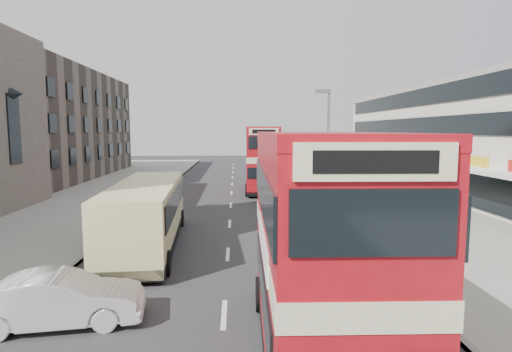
% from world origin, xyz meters
% --- Properties ---
extents(ground, '(160.00, 160.00, 0.00)m').
position_xyz_m(ground, '(0.00, 0.00, 0.00)').
color(ground, '#28282B').
rests_on(ground, ground).
extents(road_surface, '(12.00, 90.00, 0.01)m').
position_xyz_m(road_surface, '(0.00, 20.00, 0.01)').
color(road_surface, '#28282B').
rests_on(road_surface, ground).
extents(pavement_right, '(12.00, 90.00, 0.15)m').
position_xyz_m(pavement_right, '(12.00, 20.00, 0.07)').
color(pavement_right, gray).
rests_on(pavement_right, ground).
extents(pavement_left, '(12.00, 90.00, 0.15)m').
position_xyz_m(pavement_left, '(-12.00, 20.00, 0.07)').
color(pavement_left, gray).
rests_on(pavement_left, ground).
extents(kerb_left, '(0.20, 90.00, 0.16)m').
position_xyz_m(kerb_left, '(-6.10, 20.00, 0.07)').
color(kerb_left, gray).
rests_on(kerb_left, ground).
extents(kerb_right, '(0.20, 90.00, 0.16)m').
position_xyz_m(kerb_right, '(6.10, 20.00, 0.07)').
color(kerb_right, gray).
rests_on(kerb_right, ground).
extents(brick_terrace, '(14.00, 28.00, 12.00)m').
position_xyz_m(brick_terrace, '(-22.00, 38.00, 6.00)').
color(brick_terrace, '#66594C').
rests_on(brick_terrace, ground).
extents(commercial_row, '(9.90, 46.20, 9.30)m').
position_xyz_m(commercial_row, '(19.95, 22.00, 4.70)').
color(commercial_row, beige).
rests_on(commercial_row, ground).
extents(street_lamp, '(1.00, 0.20, 8.12)m').
position_xyz_m(street_lamp, '(6.52, 18.00, 4.78)').
color(street_lamp, slate).
rests_on(street_lamp, ground).
extents(bus_main, '(2.78, 9.48, 5.20)m').
position_xyz_m(bus_main, '(2.29, -0.43, 2.74)').
color(bus_main, black).
rests_on(bus_main, ground).
extents(bus_second, '(3.12, 10.13, 5.52)m').
position_xyz_m(bus_second, '(2.76, 26.94, 2.91)').
color(bus_second, black).
rests_on(bus_second, ground).
extents(coach, '(3.32, 10.68, 2.79)m').
position_xyz_m(coach, '(-3.76, 9.38, 1.65)').
color(coach, black).
rests_on(coach, ground).
extents(car_left_front, '(4.71, 2.19, 1.49)m').
position_xyz_m(car_left_front, '(-4.54, 1.54, 0.75)').
color(car_left_front, silver).
rests_on(car_left_front, ground).
extents(car_right_a, '(4.22, 1.81, 1.21)m').
position_xyz_m(car_right_a, '(4.96, 16.56, 0.61)').
color(car_right_a, maroon).
rests_on(car_right_a, ground).
extents(car_right_b, '(4.66, 2.38, 1.26)m').
position_xyz_m(car_right_b, '(4.81, 20.09, 0.63)').
color(car_right_b, '#C27C13').
rests_on(car_right_b, ground).
extents(pedestrian_near, '(0.73, 0.70, 1.65)m').
position_xyz_m(pedestrian_near, '(8.79, 14.49, 0.98)').
color(pedestrian_near, gray).
rests_on(pedestrian_near, pavement_right).
extents(cyclist, '(0.65, 1.56, 2.09)m').
position_xyz_m(cyclist, '(4.64, 17.08, 0.73)').
color(cyclist, gray).
rests_on(cyclist, ground).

